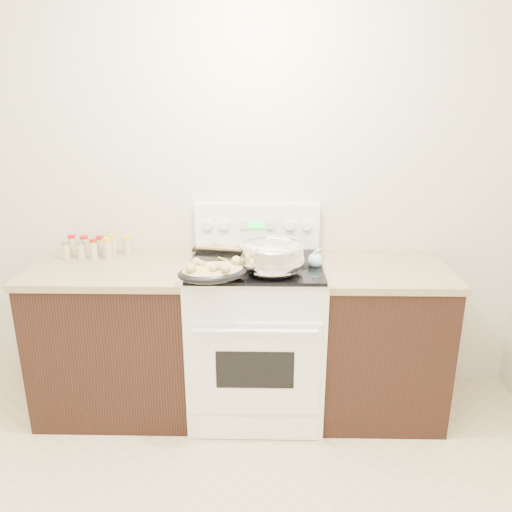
{
  "coord_description": "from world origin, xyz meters",
  "views": [
    {
      "loc": [
        0.4,
        -1.26,
        1.86
      ],
      "look_at": [
        0.35,
        1.37,
        1.0
      ],
      "focal_mm": 35.0,
      "sensor_mm": 36.0,
      "label": 1
    }
  ],
  "objects": [
    {
      "name": "baking_sheet",
      "position": [
        0.16,
        1.7,
        0.96
      ],
      "size": [
        0.39,
        0.3,
        0.06
      ],
      "color": "black",
      "rests_on": "kitchen_range"
    },
    {
      "name": "counter_left",
      "position": [
        -0.48,
        1.43,
        0.46
      ],
      "size": [
        0.93,
        0.67,
        0.92
      ],
      "color": "black",
      "rests_on": "ground"
    },
    {
      "name": "counter_right",
      "position": [
        1.08,
        1.43,
        0.46
      ],
      "size": [
        0.73,
        0.67,
        0.92
      ],
      "color": "black",
      "rests_on": "ground"
    },
    {
      "name": "blue_ladle",
      "position": [
        0.68,
        1.39,
        0.98
      ],
      "size": [
        0.11,
        0.28,
        0.1
      ],
      "color": "#95CFDE",
      "rests_on": "kitchen_range"
    },
    {
      "name": "wooden_spoon",
      "position": [
        0.16,
        1.34,
        0.95
      ],
      "size": [
        0.18,
        0.2,
        0.04
      ],
      "color": "#A88B4D",
      "rests_on": "kitchen_range"
    },
    {
      "name": "kitchen_range",
      "position": [
        0.35,
        1.42,
        0.49
      ],
      "size": [
        0.78,
        0.73,
        1.22
      ],
      "color": "white",
      "rests_on": "ground"
    },
    {
      "name": "mixing_bowl",
      "position": [
        0.44,
        1.27,
        1.02
      ],
      "size": [
        0.39,
        0.39,
        0.21
      ],
      "color": "silver",
      "rests_on": "kitchen_range"
    },
    {
      "name": "spice_jars",
      "position": [
        -0.62,
        1.59,
        0.98
      ],
      "size": [
        0.38,
        0.15,
        0.13
      ],
      "color": "#BFB28C",
      "rests_on": "counter_left"
    },
    {
      "name": "room_shell",
      "position": [
        0.0,
        0.0,
        1.7
      ],
      "size": [
        4.1,
        3.6,
        2.75
      ],
      "color": "beige",
      "rests_on": "ground"
    },
    {
      "name": "roasting_pan",
      "position": [
        0.13,
        1.14,
        0.99
      ],
      "size": [
        0.43,
        0.37,
        0.11
      ],
      "color": "black",
      "rests_on": "kitchen_range"
    }
  ]
}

